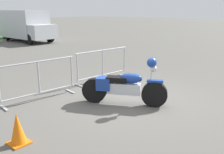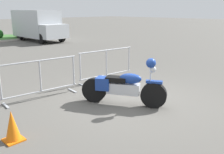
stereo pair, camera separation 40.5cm
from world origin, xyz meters
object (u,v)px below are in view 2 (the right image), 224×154
object	(u,v)px
motorcycle	(123,87)
delivery_van	(38,24)
crowd_barrier_near	(40,79)
crowd_barrier_far	(106,65)
traffic_cone	(12,126)

from	to	relation	value
motorcycle	delivery_van	distance (m)	14.77
delivery_van	crowd_barrier_near	bearing A→B (deg)	-29.50
crowd_barrier_near	crowd_barrier_far	world-z (taller)	same
crowd_barrier_near	crowd_barrier_far	bearing A→B (deg)	0.00
motorcycle	traffic_cone	world-z (taller)	motorcycle
motorcycle	crowd_barrier_far	world-z (taller)	motorcycle
crowd_barrier_near	traffic_cone	size ratio (longest dim) A/B	3.65
traffic_cone	delivery_van	bearing A→B (deg)	58.93
motorcycle	crowd_barrier_near	distance (m)	2.27
crowd_barrier_far	delivery_van	size ratio (longest dim) A/B	0.43
crowd_barrier_near	delivery_van	world-z (taller)	delivery_van
crowd_barrier_near	delivery_van	bearing A→B (deg)	60.89
motorcycle	crowd_barrier_far	size ratio (longest dim) A/B	0.93
motorcycle	delivery_van	xyz separation A→B (m)	(5.36, 13.74, 0.77)
motorcycle	crowd_barrier_far	bearing A→B (deg)	117.66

